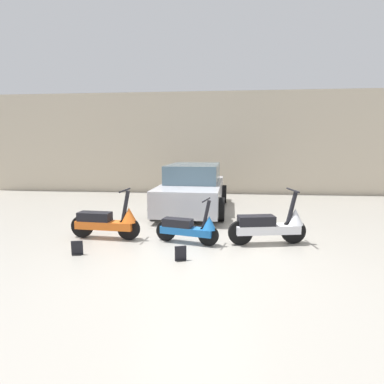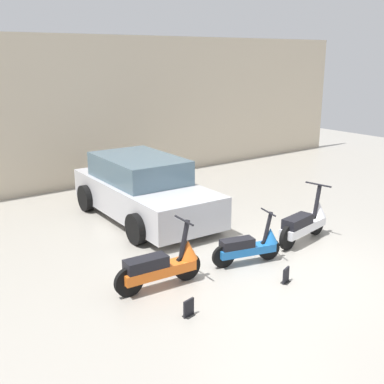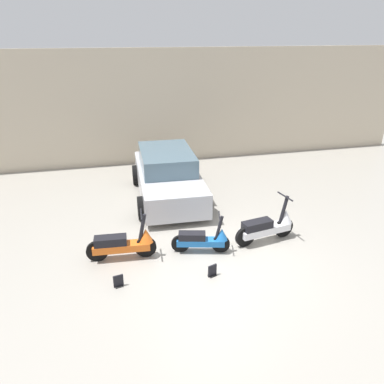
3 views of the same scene
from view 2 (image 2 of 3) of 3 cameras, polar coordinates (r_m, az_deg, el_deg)
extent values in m
plane|color=#9E998E|center=(8.66, 9.73, -8.89)|extent=(28.00, 28.00, 0.00)
cube|color=beige|center=(13.82, -11.73, 9.27)|extent=(19.60, 0.12, 4.14)
cylinder|color=black|center=(8.04, -0.59, -8.81)|extent=(0.48, 0.12, 0.48)
cylinder|color=black|center=(7.59, -7.49, -10.52)|extent=(0.48, 0.12, 0.48)
cube|color=orange|center=(7.78, -3.94, -9.26)|extent=(1.26, 0.38, 0.17)
cube|color=black|center=(7.61, -5.46, -8.43)|extent=(0.71, 0.33, 0.19)
cylinder|color=black|center=(7.82, -0.95, -5.72)|extent=(0.22, 0.10, 0.67)
cylinder|color=black|center=(7.71, -0.96, -3.39)|extent=(0.07, 0.55, 0.03)
cone|color=orange|center=(7.93, -0.48, -6.83)|extent=(0.34, 0.34, 0.31)
cylinder|color=black|center=(8.92, 9.09, -6.66)|extent=(0.42, 0.17, 0.41)
cylinder|color=black|center=(8.50, 3.74, -7.63)|extent=(0.42, 0.17, 0.41)
cube|color=#1E66B2|center=(8.68, 6.49, -6.83)|extent=(1.11, 0.51, 0.14)
cube|color=black|center=(8.54, 5.37, -6.09)|extent=(0.65, 0.38, 0.16)
cylinder|color=black|center=(8.74, 8.94, -4.19)|extent=(0.20, 0.12, 0.59)
cylinder|color=black|center=(8.65, 9.02, -2.37)|extent=(0.15, 0.47, 0.03)
cone|color=#1E66B2|center=(8.83, 9.26, -5.09)|extent=(0.34, 0.34, 0.27)
cylinder|color=black|center=(10.30, 14.57, -3.60)|extent=(0.50, 0.17, 0.49)
cylinder|color=black|center=(9.41, 11.32, -5.28)|extent=(0.50, 0.17, 0.49)
cube|color=silver|center=(9.83, 13.04, -4.07)|extent=(1.32, 0.53, 0.17)
cube|color=black|center=(9.58, 12.40, -3.41)|extent=(0.76, 0.41, 0.19)
cylinder|color=black|center=(10.10, 14.60, -1.04)|extent=(0.24, 0.12, 0.70)
cylinder|color=black|center=(10.01, 14.74, 0.87)|extent=(0.14, 0.57, 0.03)
cone|color=silver|center=(10.22, 14.74, -1.95)|extent=(0.38, 0.38, 0.32)
cube|color=#B7B7BC|center=(10.94, -5.62, -0.52)|extent=(1.87, 4.18, 0.69)
cube|color=slate|center=(10.99, -6.33, 2.85)|extent=(1.59, 2.36, 0.54)
cylinder|color=black|center=(10.42, 2.11, -2.45)|extent=(0.24, 0.63, 0.63)
cylinder|color=black|center=(9.53, -6.56, -4.35)|extent=(0.24, 0.63, 0.63)
cylinder|color=black|center=(12.48, -4.85, 0.62)|extent=(0.24, 0.63, 0.63)
cylinder|color=black|center=(11.75, -12.41, -0.69)|extent=(0.24, 0.63, 0.63)
cube|color=black|center=(7.12, -0.39, -14.43)|extent=(0.18, 0.15, 0.01)
cube|color=black|center=(7.05, -0.39, -13.57)|extent=(0.20, 0.07, 0.26)
cube|color=black|center=(8.19, 11.03, -10.45)|extent=(0.19, 0.17, 0.01)
cube|color=black|center=(8.13, 11.07, -9.66)|extent=(0.20, 0.10, 0.26)
camera|label=1|loc=(6.39, 51.33, -5.31)|focal=28.00mm
camera|label=3|loc=(3.97, 77.91, 19.46)|focal=35.00mm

